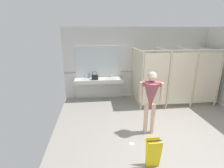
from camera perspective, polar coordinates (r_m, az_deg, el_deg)
The scene contains 11 objects.
ground_plane at distance 4.76m, azimuth 19.25°, elevation -17.53°, with size 6.08×6.84×0.10m, color gray.
wall_back at distance 7.02m, azimuth 9.34°, elevation 7.16°, with size 6.08×0.12×2.77m, color silver.
wall_back_tile_band at distance 7.03m, azimuth 9.35°, elevation 4.37°, with size 6.08×0.01×0.06m, color #9E937F.
vanity_counter at distance 6.69m, azimuth -4.42°, elevation 0.05°, with size 1.87×0.52×0.96m.
mirror_panel at distance 6.67m, azimuth -4.67°, elevation 8.10°, with size 1.77×0.02×1.07m, color silver.
bathroom_stalls at distance 6.56m, azimuth 20.60°, elevation 2.71°, with size 2.82×1.44×2.04m.
person_standing at distance 4.36m, azimuth 13.04°, elevation -3.81°, with size 0.57×0.49×1.67m.
handbag at distance 6.39m, azimuth -5.82°, elevation 2.36°, with size 0.24×0.12×0.32m.
soap_dispenser at distance 6.68m, azimuth -7.71°, elevation 2.71°, with size 0.07×0.07×0.19m.
wet_floor_sign at distance 3.66m, azimuth 13.80°, elevation -21.75°, with size 0.28×0.19×0.62m.
floor_drain_cover at distance 4.35m, azimuth 6.66°, elevation -19.41°, with size 0.14×0.14×0.01m, color #B7BABF.
Camera 1 is at (-1.91, -3.47, 2.59)m, focal length 27.05 mm.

